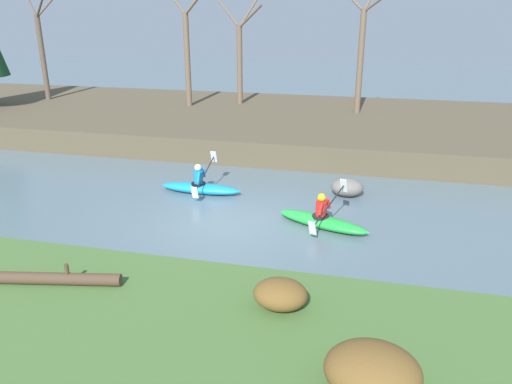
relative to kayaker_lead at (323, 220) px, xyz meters
name	(u,v)px	position (x,y,z in m)	size (l,w,h in m)	color
ground_plane	(227,225)	(-2.66, -0.48, -0.22)	(90.00, 90.00, 0.00)	slate
riverbank_near	(116,358)	(-2.66, -6.85, 0.17)	(44.00, 5.65, 0.79)	#476B33
riverbank_far	(292,124)	(-2.66, 10.51, 0.27)	(44.00, 11.25, 0.99)	brown
bare_tree_upstream	(42,47)	(-16.50, 11.52, 3.55)	(3.27, 3.23, 5.91)	brown
bare_tree_mid_upstream	(188,48)	(-8.20, 11.53, 3.65)	(3.38, 3.34, 6.11)	brown
bare_tree_mid_downstream	(240,55)	(-5.80, 12.72, 3.26)	(2.94, 2.90, 5.28)	brown
bare_tree_downstream	(362,49)	(0.35, 11.70, 3.75)	(3.50, 3.45, 6.33)	brown
shrub_clump_nearest	(280,294)	(-0.21, -5.34, 0.83)	(0.98, 0.81, 0.53)	brown
shrub_clump_second	(372,371)	(1.42, -7.12, 0.93)	(1.34, 1.12, 0.73)	brown
kayaker_lead	(323,220)	(0.00, 0.00, 0.00)	(2.74, 2.00, 1.20)	green
kayaker_middle	(201,187)	(-4.24, 1.80, 0.00)	(2.77, 2.06, 1.20)	#1993D6
boulder_midstream	(347,187)	(0.49, 2.69, 0.08)	(1.06, 0.83, 0.60)	slate
driftwood_log	(58,279)	(-4.52, -5.57, 0.69)	(2.45, 0.71, 0.44)	#4C3828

